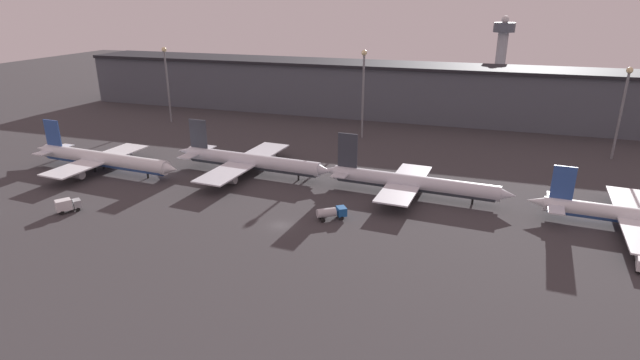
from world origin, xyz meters
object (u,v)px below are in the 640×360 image
object	(u,v)px
airplane_1	(250,161)
control_tower	(501,53)
airplane_0	(102,159)
service_vehicle_3	(332,212)
airplane_2	(411,183)
service_vehicle_0	(67,205)

from	to	relation	value
airplane_1	control_tower	xyz separation A→B (m)	(63.72, 121.96, 18.70)
airplane_0	service_vehicle_3	xyz separation A→B (m)	(68.81, -11.03, -1.82)
airplane_0	airplane_2	world-z (taller)	airplane_2
airplane_1	airplane_2	xyz separation A→B (m)	(43.69, -2.68, -0.18)
control_tower	airplane_2	bearing A→B (deg)	-99.13
control_tower	airplane_0	bearing A→B (deg)	-127.76
airplane_0	service_vehicle_0	size ratio (longest dim) A/B	9.20
service_vehicle_3	service_vehicle_0	bearing A→B (deg)	159.53
airplane_2	service_vehicle_3	world-z (taller)	airplane_2
service_vehicle_0	service_vehicle_3	bearing A→B (deg)	-39.86
airplane_1	airplane_2	bearing A→B (deg)	0.65
airplane_0	control_tower	size ratio (longest dim) A/B	1.31
service_vehicle_0	control_tower	bearing A→B (deg)	6.04
airplane_2	service_vehicle_0	xyz separation A→B (m)	(-70.87, -33.59, -1.52)
airplane_1	service_vehicle_0	size ratio (longest dim) A/B	8.77
airplane_0	control_tower	xyz separation A→B (m)	(102.85, 132.79, 18.72)
airplane_1	service_vehicle_0	world-z (taller)	airplane_1
airplane_1	control_tower	distance (m)	138.87
airplane_2	control_tower	bearing A→B (deg)	85.04
airplane_0	airplane_2	distance (m)	83.22
control_tower	service_vehicle_3	bearing A→B (deg)	-103.32
airplane_0	service_vehicle_3	world-z (taller)	airplane_0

